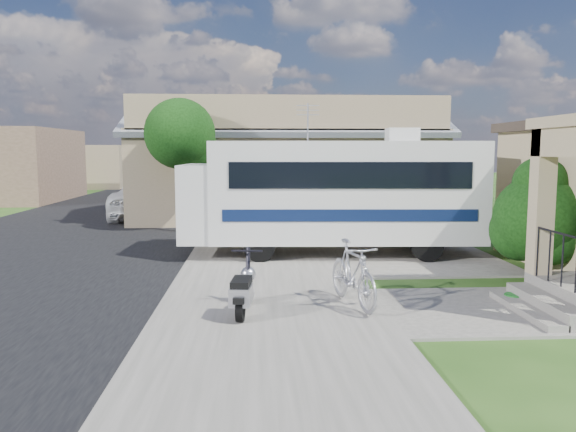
{
  "coord_description": "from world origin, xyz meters",
  "views": [
    {
      "loc": [
        -1.24,
        -10.38,
        2.81
      ],
      "look_at": [
        -0.5,
        2.5,
        1.3
      ],
      "focal_mm": 35.0,
      "sensor_mm": 36.0,
      "label": 1
    }
  ],
  "objects": [
    {
      "name": "pickup_truck",
      "position": [
        -5.77,
        13.39,
        0.79
      ],
      "size": [
        3.04,
        5.84,
        1.57
      ],
      "primitive_type": "imported",
      "rotation": [
        0.0,
        0.0,
        3.22
      ],
      "color": "silver",
      "rests_on": "ground"
    },
    {
      "name": "van",
      "position": [
        -6.77,
        20.18,
        0.96
      ],
      "size": [
        3.33,
        6.82,
        1.91
      ],
      "primitive_type": "imported",
      "rotation": [
        0.0,
        0.0,
        0.1
      ],
      "color": "silver",
      "rests_on": "ground"
    },
    {
      "name": "street_tree_a",
      "position": [
        -3.7,
        9.05,
        3.25
      ],
      "size": [
        2.44,
        2.4,
        4.58
      ],
      "color": "#321F16",
      "rests_on": "ground"
    },
    {
      "name": "shrub",
      "position": [
        5.15,
        1.84,
        1.37
      ],
      "size": [
        2.18,
        2.08,
        2.68
      ],
      "color": "#321F16",
      "rests_on": "ground"
    },
    {
      "name": "warehouse",
      "position": [
        0.0,
        13.97,
        1.99
      ],
      "size": [
        12.5,
        8.4,
        5.04
      ],
      "color": "#857553",
      "rests_on": "ground"
    },
    {
      "name": "street_tree_b",
      "position": [
        -3.7,
        19.05,
        3.39
      ],
      "size": [
        2.44,
        2.4,
        4.73
      ],
      "color": "#321F16",
      "rests_on": "ground"
    },
    {
      "name": "walk_slab",
      "position": [
        3.0,
        -1.0,
        0.03
      ],
      "size": [
        4.0,
        3.0,
        0.05
      ],
      "primitive_type": "cube",
      "color": "#5C5952",
      "rests_on": "ground"
    },
    {
      "name": "driveway_slab",
      "position": [
        1.5,
        4.5,
        0.03
      ],
      "size": [
        7.0,
        6.0,
        0.05
      ],
      "primitive_type": "cube",
      "color": "#5C5952",
      "rests_on": "ground"
    },
    {
      "name": "garden_hose",
      "position": [
        3.49,
        -0.57,
        0.08
      ],
      "size": [
        0.35,
        0.35,
        0.16
      ],
      "primitive_type": "cylinder",
      "color": "#13621A",
      "rests_on": "ground"
    },
    {
      "name": "street_slab",
      "position": [
        -7.5,
        10.0,
        0.01
      ],
      "size": [
        9.0,
        80.0,
        0.02
      ],
      "primitive_type": "cube",
      "color": "black",
      "rests_on": "ground"
    },
    {
      "name": "scooter",
      "position": [
        -1.46,
        -1.12,
        0.46
      ],
      "size": [
        0.56,
        1.56,
        1.03
      ],
      "rotation": [
        0.0,
        0.0,
        -0.11
      ],
      "color": "black",
      "rests_on": "ground"
    },
    {
      "name": "sidewalk_slab",
      "position": [
        -1.0,
        10.0,
        0.03
      ],
      "size": [
        4.0,
        80.0,
        0.06
      ],
      "primitive_type": "cube",
      "color": "#5C5952",
      "rests_on": "ground"
    },
    {
      "name": "ground",
      "position": [
        0.0,
        0.0,
        0.0
      ],
      "size": [
        120.0,
        120.0,
        0.0
      ],
      "primitive_type": "plane",
      "color": "#1C3D10"
    },
    {
      "name": "bicycle",
      "position": [
        0.47,
        -0.71,
        0.58
      ],
      "size": [
        0.98,
        2.0,
        1.16
      ],
      "primitive_type": "imported",
      "rotation": [
        0.0,
        0.0,
        0.24
      ],
      "color": "#A6A6AD",
      "rests_on": "ground"
    },
    {
      "name": "street_tree_c",
      "position": [
        -3.7,
        28.05,
        3.1
      ],
      "size": [
        2.44,
        2.4,
        4.42
      ],
      "color": "#321F16",
      "rests_on": "ground"
    },
    {
      "name": "motorhome",
      "position": [
        0.83,
        4.43,
        1.71
      ],
      "size": [
        7.89,
        2.85,
        3.99
      ],
      "rotation": [
        0.0,
        0.0,
        -0.05
      ],
      "color": "beige",
      "rests_on": "ground"
    },
    {
      "name": "distant_bldg_near",
      "position": [
        -15.0,
        34.0,
        1.6
      ],
      "size": [
        8.0,
        7.0,
        3.2
      ],
      "primitive_type": "cube",
      "color": "#857553",
      "rests_on": "ground"
    }
  ]
}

